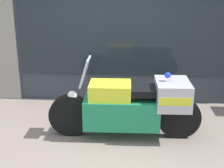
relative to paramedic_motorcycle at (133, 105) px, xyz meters
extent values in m
plane|color=gray|center=(-0.51, -0.32, -0.51)|extent=(60.00, 60.00, 0.00)
cube|color=#333842|center=(-0.51, 1.68, 1.25)|extent=(5.17, 0.40, 3.53)
cube|color=#1E262D|center=(-0.13, 1.46, 1.30)|extent=(4.12, 0.02, 2.53)
cube|color=slate|center=(-0.17, 1.69, -0.24)|extent=(3.90, 0.30, 0.55)
cube|color=silver|center=(-0.17, 1.83, 0.62)|extent=(3.90, 0.02, 1.20)
cube|color=beige|center=(-0.17, 1.69, 1.21)|extent=(3.90, 0.30, 0.02)
cube|color=navy|center=(-1.62, 1.69, 1.25)|extent=(0.18, 0.04, 0.06)
cube|color=#C68E19|center=(-0.90, 1.69, 1.25)|extent=(0.18, 0.04, 0.06)
cube|color=#B7B2A8|center=(-0.17, 1.69, 1.25)|extent=(0.18, 0.04, 0.06)
cube|color=#195623|center=(0.55, 1.69, 1.25)|extent=(0.18, 0.04, 0.06)
cube|color=black|center=(1.28, 1.69, 1.25)|extent=(0.18, 0.04, 0.06)
cube|color=orange|center=(-1.52, 1.62, 0.17)|extent=(0.19, 0.01, 0.27)
cube|color=white|center=(-0.62, 1.62, 0.17)|extent=(0.19, 0.02, 0.27)
cube|color=red|center=(0.28, 1.62, 0.17)|extent=(0.19, 0.04, 0.27)
cube|color=#2D8E42|center=(1.17, 1.62, 0.17)|extent=(0.19, 0.02, 0.27)
cylinder|color=black|center=(-0.95, -0.03, -0.19)|extent=(0.65, 0.16, 0.64)
cylinder|color=black|center=(0.69, 0.02, -0.19)|extent=(0.65, 0.16, 0.64)
cube|color=#1E8456|center=(-0.17, 0.00, -0.12)|extent=(1.13, 0.56, 0.44)
cube|color=yellow|center=(-0.34, -0.01, 0.20)|extent=(0.62, 0.50, 0.26)
cube|color=black|center=(0.08, 0.00, 0.22)|extent=(0.66, 0.42, 0.10)
cube|color=#B7B7BC|center=(0.57, 0.02, 0.18)|extent=(0.51, 0.67, 0.38)
cube|color=yellow|center=(0.57, 0.02, 0.18)|extent=(0.46, 0.68, 0.11)
cube|color=#B2BCC6|center=(-0.71, -0.02, 0.50)|extent=(0.16, 0.38, 0.41)
sphere|color=white|center=(-0.91, -0.03, 0.13)|extent=(0.14, 0.14, 0.14)
sphere|color=blue|center=(0.49, 0.01, 0.46)|extent=(0.09, 0.09, 0.09)
camera|label=1|loc=(0.01, -4.34, 1.72)|focal=50.00mm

